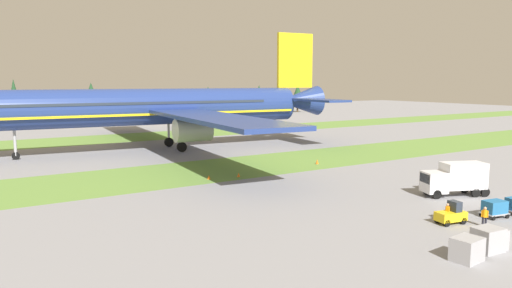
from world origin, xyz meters
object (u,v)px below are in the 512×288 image
(airliner, at_px, (162,106))
(uld_container_0, at_px, (488,240))
(taxiway_marker_2, at_px, (209,177))
(uld_container_2, at_px, (467,249))
(cargo_dolly_lead, at_px, (495,208))
(uld_container_1, at_px, (491,240))
(taxiway_marker_1, at_px, (239,175))
(ground_crew_loader, at_px, (485,216))
(baggage_tug, at_px, (451,214))
(ground_crew_marshaller, at_px, (447,212))
(catering_truck, at_px, (455,178))
(taxiway_marker_0, at_px, (317,162))

(airliner, xyz_separation_m, uld_container_0, (0.09, -61.61, -6.88))
(taxiway_marker_2, bearing_deg, uld_container_2, -86.33)
(cargo_dolly_lead, height_order, uld_container_1, cargo_dolly_lead)
(uld_container_1, xyz_separation_m, uld_container_2, (-3.49, -0.40, 0.07))
(uld_container_1, xyz_separation_m, taxiway_marker_1, (-1.76, 33.18, -0.49))
(cargo_dolly_lead, distance_m, taxiway_marker_1, 30.18)
(ground_crew_loader, xyz_separation_m, taxiway_marker_1, (-6.55, 29.67, -0.68))
(baggage_tug, xyz_separation_m, ground_crew_marshaller, (-0.12, 0.32, 0.13))
(uld_container_1, bearing_deg, taxiway_marker_1, 93.03)
(catering_truck, bearing_deg, uld_container_1, 156.17)
(airliner, bearing_deg, taxiway_marker_2, 175.23)
(airliner, xyz_separation_m, taxiway_marker_1, (-1.16, -28.35, -7.49))
(taxiway_marker_1, bearing_deg, taxiway_marker_0, 7.92)
(baggage_tug, height_order, taxiway_marker_0, baggage_tug)
(baggage_tug, relative_size, ground_crew_marshaller, 1.61)
(taxiway_marker_0, xyz_separation_m, taxiway_marker_1, (-14.78, -2.06, -0.08))
(cargo_dolly_lead, relative_size, uld_container_1, 1.22)
(baggage_tug, distance_m, ground_crew_marshaller, 0.37)
(baggage_tug, distance_m, uld_container_0, 6.84)
(airliner, xyz_separation_m, uld_container_2, (-2.89, -61.93, -6.94))
(uld_container_0, xyz_separation_m, taxiway_marker_1, (-1.24, 33.26, -0.61))
(ground_crew_loader, distance_m, taxiway_marker_0, 32.78)
(taxiway_marker_0, distance_m, taxiway_marker_2, 18.76)
(cargo_dolly_lead, height_order, taxiway_marker_2, cargo_dolly_lead)
(ground_crew_marshaller, bearing_deg, taxiway_marker_0, 11.30)
(baggage_tug, bearing_deg, uld_container_1, 160.26)
(uld_container_2, bearing_deg, taxiway_marker_0, 65.15)
(airliner, height_order, uld_container_1, airliner)
(uld_container_2, distance_m, taxiway_marker_0, 39.28)
(baggage_tug, height_order, ground_crew_marshaller, baggage_tug)
(taxiway_marker_0, bearing_deg, taxiway_marker_1, -172.08)
(catering_truck, xyz_separation_m, taxiway_marker_1, (-14.34, 21.34, -1.69))
(uld_container_0, xyz_separation_m, taxiway_marker_2, (-5.17, 33.93, -0.61))
(airliner, xyz_separation_m, catering_truck, (13.18, -49.69, -5.81))
(ground_crew_loader, distance_m, taxiway_marker_2, 32.11)
(airliner, bearing_deg, ground_crew_loader, -169.04)
(catering_truck, height_order, taxiway_marker_0, catering_truck)
(cargo_dolly_lead, relative_size, taxiway_marker_1, 4.56)
(ground_crew_marshaller, height_order, taxiway_marker_0, ground_crew_marshaller)
(uld_container_0, relative_size, uld_container_1, 1.00)
(uld_container_2, bearing_deg, uld_container_0, 6.21)
(airliner, relative_size, cargo_dolly_lead, 33.11)
(uld_container_2, bearing_deg, taxiway_marker_2, 93.67)
(taxiway_marker_0, bearing_deg, airliner, 117.39)
(cargo_dolly_lead, bearing_deg, taxiway_marker_2, 36.00)
(ground_crew_marshaller, height_order, uld_container_2, ground_crew_marshaller)
(catering_truck, distance_m, uld_container_0, 17.74)
(uld_container_0, distance_m, taxiway_marker_1, 33.29)
(ground_crew_loader, bearing_deg, uld_container_0, -92.54)
(uld_container_0, relative_size, taxiway_marker_1, 3.74)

